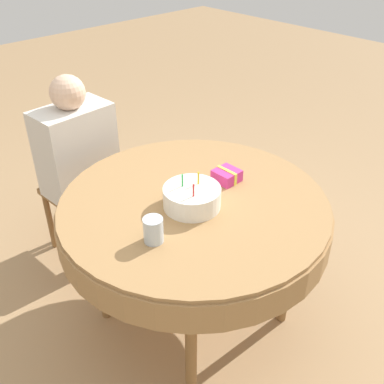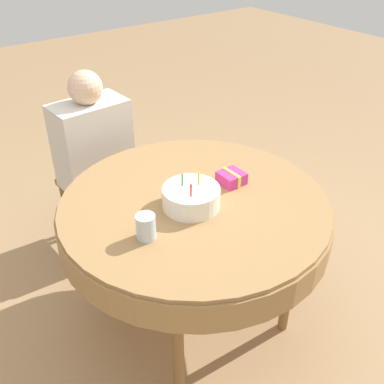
{
  "view_description": "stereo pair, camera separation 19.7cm",
  "coord_description": "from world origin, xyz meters",
  "px_view_note": "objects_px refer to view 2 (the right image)",
  "views": [
    {
      "loc": [
        -1.16,
        -1.21,
        1.9
      ],
      "look_at": [
        -0.02,
        -0.01,
        0.82
      ],
      "focal_mm": 42.0,
      "sensor_mm": 36.0,
      "label": 1
    },
    {
      "loc": [
        -1.01,
        -1.33,
        1.9
      ],
      "look_at": [
        -0.02,
        -0.01,
        0.82
      ],
      "focal_mm": 42.0,
      "sensor_mm": 36.0,
      "label": 2
    }
  ],
  "objects_px": {
    "gift_box": "(231,178)",
    "drinking_glass": "(146,227)",
    "person": "(95,148)",
    "birthday_cake": "(191,197)",
    "chair": "(91,170)"
  },
  "relations": [
    {
      "from": "gift_box",
      "to": "drinking_glass",
      "type": "bearing_deg",
      "value": -168.48
    },
    {
      "from": "drinking_glass",
      "to": "gift_box",
      "type": "height_order",
      "value": "drinking_glass"
    },
    {
      "from": "person",
      "to": "drinking_glass",
      "type": "height_order",
      "value": "person"
    },
    {
      "from": "birthday_cake",
      "to": "gift_box",
      "type": "distance_m",
      "value": 0.27
    },
    {
      "from": "birthday_cake",
      "to": "gift_box",
      "type": "height_order",
      "value": "birthday_cake"
    },
    {
      "from": "drinking_glass",
      "to": "gift_box",
      "type": "distance_m",
      "value": 0.55
    },
    {
      "from": "person",
      "to": "drinking_glass",
      "type": "relative_size",
      "value": 10.68
    },
    {
      "from": "birthday_cake",
      "to": "drinking_glass",
      "type": "height_order",
      "value": "birthday_cake"
    },
    {
      "from": "birthday_cake",
      "to": "person",
      "type": "bearing_deg",
      "value": 91.85
    },
    {
      "from": "chair",
      "to": "birthday_cake",
      "type": "xyz_separation_m",
      "value": [
        0.03,
        -1.0,
        0.32
      ]
    },
    {
      "from": "drinking_glass",
      "to": "birthday_cake",
      "type": "bearing_deg",
      "value": 14.22
    },
    {
      "from": "gift_box",
      "to": "birthday_cake",
      "type": "bearing_deg",
      "value": -171.3
    },
    {
      "from": "chair",
      "to": "drinking_glass",
      "type": "distance_m",
      "value": 1.14
    },
    {
      "from": "birthday_cake",
      "to": "drinking_glass",
      "type": "distance_m",
      "value": 0.28
    },
    {
      "from": "person",
      "to": "birthday_cake",
      "type": "height_order",
      "value": "person"
    }
  ]
}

